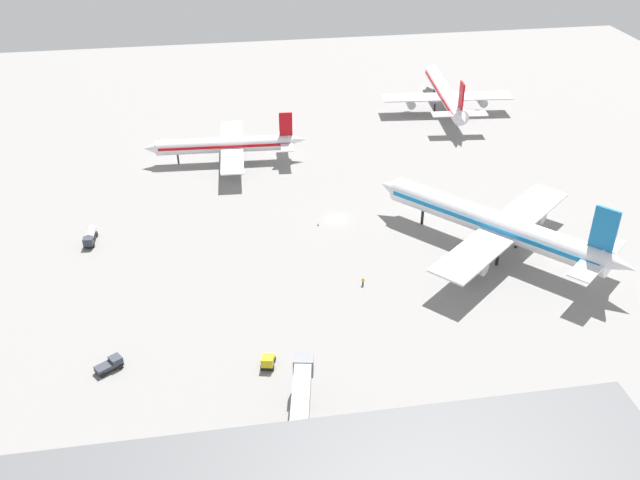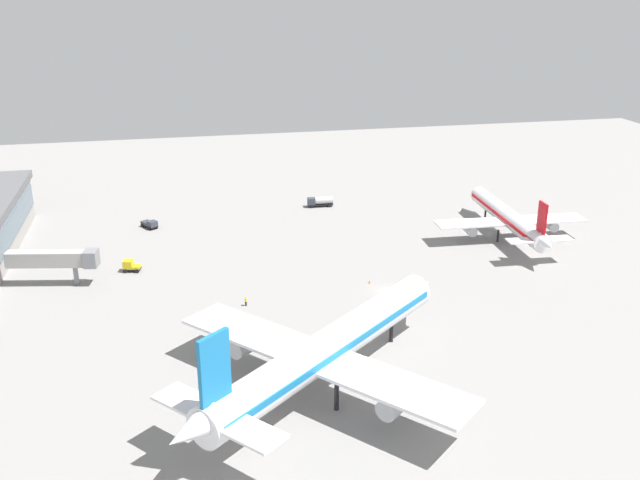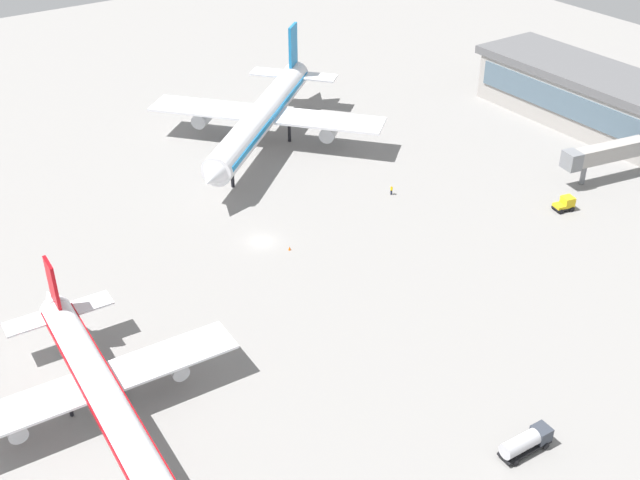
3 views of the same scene
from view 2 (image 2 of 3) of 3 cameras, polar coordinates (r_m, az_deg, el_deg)
ground at (r=130.93m, az=5.49°, el=-4.15°), size 288.00×288.00×0.00m
airplane_at_gate at (r=98.31m, az=0.45°, el=-8.71°), size 42.39×46.57×17.28m
airplane_taxiing at (r=161.10m, az=14.83°, el=1.75°), size 41.65×33.41×12.67m
baggage_tug at (r=143.69m, az=-14.92°, el=-2.00°), size 2.82×3.54×2.30m
pushback_tractor at (r=167.42m, az=-13.45°, el=1.26°), size 4.72×3.99×1.90m
fuel_truck at (r=178.18m, az=0.03°, el=3.12°), size 2.45×6.38×2.50m
ground_crew_worker at (r=125.35m, az=-5.95°, el=-4.90°), size 0.57×0.46×1.67m
jet_bridge at (r=140.24m, az=-20.45°, el=-1.43°), size 5.95×16.94×6.74m
safety_cone_near_gate at (r=134.16m, az=3.98°, el=-3.34°), size 0.44×0.44×0.60m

